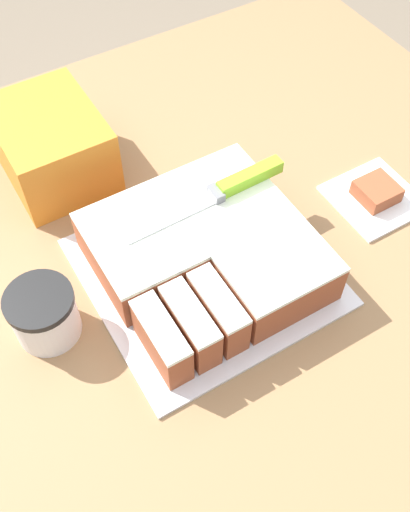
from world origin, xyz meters
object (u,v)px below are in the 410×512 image
cake_board (205,272)px  cake (206,253)px  coffee_cup (44,314)px  storage_box (51,145)px  brownie (377,191)px  knife (230,184)px

cake_board → cake: bearing=44.8°
cake → cake_board: bearing=-135.2°
coffee_cup → storage_box: bearing=65.5°
brownie → knife: bearing=160.9°
cake_board → brownie: brownie is taller
cake → storage_box: (-0.12, 0.33, 0.02)m
cake_board → storage_box: storage_box is taller
cake → knife: size_ratio=1.07×
coffee_cup → storage_box: 0.33m
knife → storage_box: (-0.20, 0.26, -0.03)m
cake → coffee_cup: size_ratio=3.08×
cake_board → cake: 0.04m
cake_board → storage_box: (-0.11, 0.33, 0.06)m
cake → storage_box: storage_box is taller
knife → coffee_cup: 0.35m
knife → storage_box: bearing=-53.6°
coffee_cup → knife: bearing=6.7°
knife → brownie: 0.27m
cake_board → cake: (0.00, 0.00, 0.04)m
brownie → storage_box: size_ratio=0.31×
knife → cake: bearing=36.6°
cake → knife: bearing=38.0°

